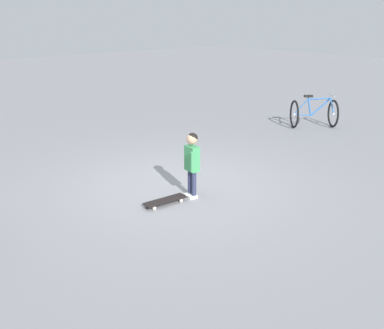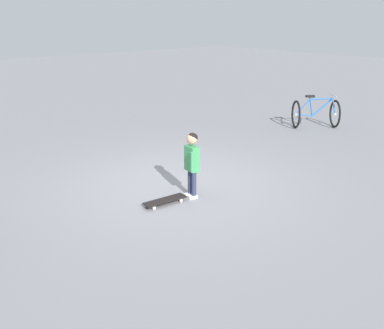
{
  "view_description": "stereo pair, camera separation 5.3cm",
  "coord_description": "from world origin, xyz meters",
  "views": [
    {
      "loc": [
        -5.34,
        4.34,
        2.77
      ],
      "look_at": [
        -0.52,
        0.13,
        0.55
      ],
      "focal_mm": 40.46,
      "sensor_mm": 36.0,
      "label": 1
    },
    {
      "loc": [
        -5.37,
        4.3,
        2.77
      ],
      "look_at": [
        -0.52,
        0.13,
        0.55
      ],
      "focal_mm": 40.46,
      "sensor_mm": 36.0,
      "label": 2
    }
  ],
  "objects": [
    {
      "name": "child_person",
      "position": [
        -0.52,
        0.13,
        0.66
      ],
      "size": [
        0.35,
        0.26,
        1.06
      ],
      "color": "#2D3351",
      "rests_on": "ground"
    },
    {
      "name": "ground_plane",
      "position": [
        0.0,
        0.0,
        0.0
      ],
      "size": [
        50.0,
        50.0,
        0.0
      ],
      "primitive_type": "plane",
      "color": "gray"
    },
    {
      "name": "skateboard",
      "position": [
        -0.46,
        0.63,
        0.06
      ],
      "size": [
        0.25,
        0.71,
        0.07
      ],
      "color": "black",
      "rests_on": "ground"
    },
    {
      "name": "bicycle_near",
      "position": [
        0.84,
        -5.22,
        0.38
      ],
      "size": [
        1.22,
        1.28,
        0.85
      ],
      "color": "black",
      "rests_on": "ground"
    }
  ]
}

